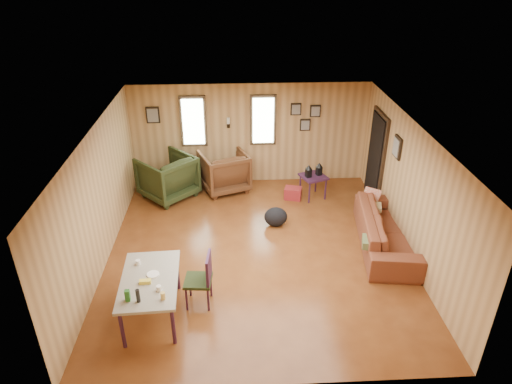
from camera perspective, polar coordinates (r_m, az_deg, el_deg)
room at (r=8.27m, az=1.22°, el=0.57°), size 5.54×6.04×2.44m
sofa at (r=8.91m, az=16.08°, el=-3.97°), size 0.99×2.43×0.92m
recliner_brown at (r=10.62m, az=-4.01°, el=2.86°), size 1.27×1.23×1.03m
recliner_green at (r=10.44m, az=-11.04°, el=2.11°), size 1.45×1.45×1.09m
end_table at (r=10.91m, az=-8.51°, el=2.78°), size 0.63×0.58×0.75m
side_table at (r=10.29m, az=7.20°, el=2.16°), size 0.68×0.68×0.84m
cooler at (r=10.38m, az=4.64°, el=-0.15°), size 0.43×0.35×0.27m
backpack at (r=9.32m, az=2.48°, el=-3.12°), size 0.53×0.43×0.41m
sofa_pillows at (r=8.89m, az=14.42°, el=-3.46°), size 0.80×1.84×0.37m
dining_table at (r=7.08m, az=-13.17°, el=-10.99°), size 0.90×1.43×0.92m
dining_chair at (r=7.26m, az=-6.72°, el=-10.51°), size 0.45×0.45×0.93m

